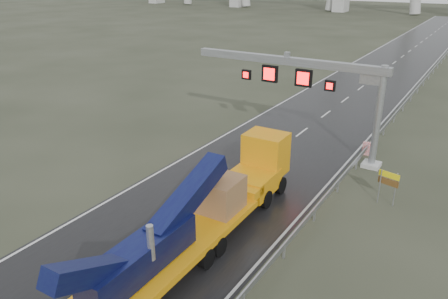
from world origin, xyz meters
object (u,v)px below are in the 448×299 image
Objects in this scene: striped_barrier at (367,149)px; exit_sign_pair at (388,182)px; heavy_haul_truck at (207,210)px; sign_gantry at (313,80)px.

exit_sign_pair is at bearing -69.56° from striped_barrier.
exit_sign_pair is at bearing 50.18° from heavy_haul_truck.
heavy_haul_truck is 11.08m from exit_sign_pair.
exit_sign_pair is 7.67m from striped_barrier.
exit_sign_pair is (6.90, -4.99, -4.13)m from sign_gantry.
striped_barrier is (-3.00, 6.99, -0.99)m from exit_sign_pair.
exit_sign_pair reaches higher than striped_barrier.
heavy_haul_truck is (-0.06, -13.61, -3.89)m from sign_gantry.
sign_gantry reaches higher than striped_barrier.
sign_gantry is at bearing -155.51° from striped_barrier.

